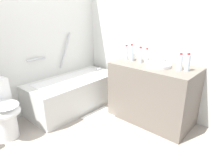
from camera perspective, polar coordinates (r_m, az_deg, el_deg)
The scene contains 18 objects.
ground_plane at distance 2.48m, azimuth -9.19°, elevation -18.55°, with size 4.00×4.00×0.00m, color #9E9389.
wall_back_tiled at distance 3.12m, azimuth -27.07°, elevation 11.74°, with size 3.40×0.10×2.37m, color silver.
wall_right_mirror at distance 3.14m, azimuth 12.14°, elevation 13.56°, with size 0.10×3.00×2.37m, color silver.
bathtub at distance 3.34m, azimuth -11.03°, elevation -2.22°, with size 1.52×0.71×1.20m.
toilet at distance 2.83m, azimuth -29.35°, elevation -6.88°, with size 0.39×0.53×0.76m.
vanity_counter at distance 2.91m, azimuth 11.67°, elevation -2.63°, with size 0.64×1.18×0.85m, color #6B6056.
sink_basin at distance 2.71m, azimuth 13.35°, elevation 5.44°, with size 0.34×0.34×0.04m, color white.
sink_faucet at distance 2.87m, azimuth 15.22°, elevation 6.33°, with size 0.13×0.15×0.06m.
water_bottle_0 at distance 2.59m, azimuth 21.22°, elevation 5.82°, with size 0.06×0.06×0.23m.
water_bottle_1 at distance 2.60m, azimuth 19.31°, elevation 6.01°, with size 0.06×0.06×0.22m.
water_bottle_2 at distance 2.85m, azimuth 8.26°, elevation 8.33°, with size 0.06×0.06×0.23m.
water_bottle_3 at distance 3.00m, azimuth 4.22°, elevation 9.08°, with size 0.06×0.06×0.22m.
water_bottle_4 at distance 2.87m, azimuth 10.13°, elevation 8.12°, with size 0.06×0.06×0.21m.
water_bottle_5 at distance 2.93m, azimuth 5.73°, elevation 9.01°, with size 0.06×0.06×0.25m.
drinking_glass_0 at distance 3.02m, azimuth 6.16°, elevation 8.08°, with size 0.07×0.07×0.10m, color white.
drinking_glass_1 at distance 2.96m, azimuth 7.89°, elevation 7.58°, with size 0.06×0.06×0.09m, color white.
drinking_glass_2 at distance 2.68m, azimuth 19.00°, elevation 5.26°, with size 0.06×0.06×0.09m, color white.
bath_mat at distance 3.11m, azimuth -3.07°, elevation -9.20°, with size 0.53×0.36×0.01m, color white.
Camera 1 is at (-1.17, -1.52, 1.57)m, focal length 31.30 mm.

